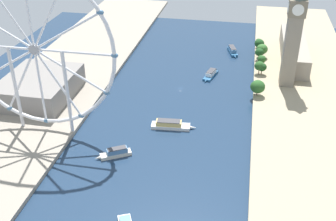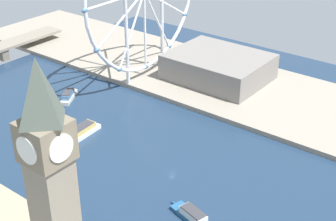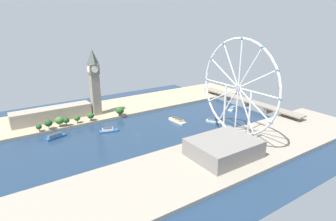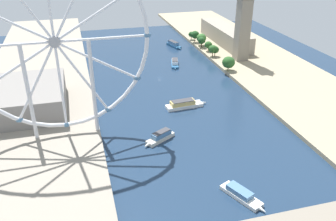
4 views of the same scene
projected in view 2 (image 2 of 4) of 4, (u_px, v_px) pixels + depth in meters
ground_plane at (172, 173)px, 256.73m from camera, size 384.32×384.32×0.00m
riverbank_right at (270, 97)px, 330.77m from camera, size 90.00×520.00×3.00m
clock_tower at (52, 189)px, 159.17m from camera, size 14.78×14.78×94.60m
riverside_hall at (218, 67)px, 350.35m from camera, size 53.24×66.46×17.77m
tour_boat_0 at (192, 215)px, 223.82m from camera, size 12.46×27.37×5.70m
tour_boat_1 at (80, 133)px, 288.12m from camera, size 33.50×10.21×5.99m
tour_boat_4 at (69, 96)px, 330.94m from camera, size 22.95×15.71×6.10m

